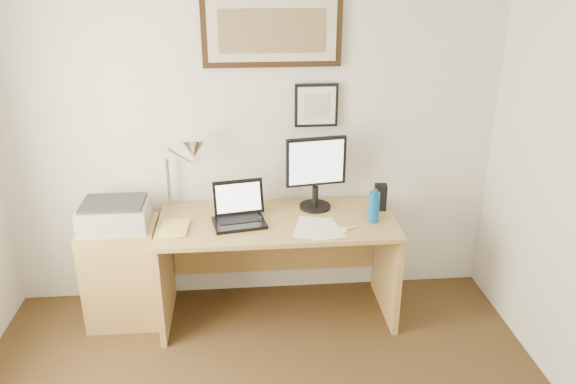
{
  "coord_description": "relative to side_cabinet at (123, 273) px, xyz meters",
  "views": [
    {
      "loc": [
        -0.08,
        -1.79,
        2.38
      ],
      "look_at": [
        0.21,
        1.43,
        1.04
      ],
      "focal_mm": 35.0,
      "sensor_mm": 36.0,
      "label": 1
    }
  ],
  "objects": [
    {
      "name": "picture_small",
      "position": [
        1.37,
        0.29,
        1.09
      ],
      "size": [
        0.3,
        0.03,
        0.3
      ],
      "color": "black",
      "rests_on": "wall_back"
    },
    {
      "name": "bottle_cap",
      "position": [
        1.71,
        -0.12,
        0.6
      ],
      "size": [
        0.04,
        0.04,
        0.02
      ],
      "primitive_type": "cylinder",
      "color": "#0D54A9",
      "rests_on": "water_bottle"
    },
    {
      "name": "marker_pen",
      "position": [
        1.51,
        -0.23,
        0.39
      ],
      "size": [
        0.14,
        0.06,
        0.02
      ],
      "primitive_type": "cylinder",
      "rotation": [
        0.0,
        1.57,
        0.35
      ],
      "color": "white",
      "rests_on": "desk"
    },
    {
      "name": "laptop",
      "position": [
        0.82,
        -0.05,
        0.44
      ],
      "size": [
        0.38,
        0.35,
        0.26
      ],
      "color": "black",
      "rests_on": "desk"
    },
    {
      "name": "printer",
      "position": [
        -0.01,
        -0.01,
        0.45
      ],
      "size": [
        0.44,
        0.34,
        0.18
      ],
      "color": "#ABABAE",
      "rests_on": "side_cabinet"
    },
    {
      "name": "paper_sheet_b",
      "position": [
        1.36,
        -0.21,
        0.39
      ],
      "size": [
        0.27,
        0.34,
        0.0
      ],
      "primitive_type": "cube",
      "rotation": [
        0.0,
        0.0,
        0.17
      ],
      "color": "white",
      "rests_on": "desk"
    },
    {
      "name": "water_bottle",
      "position": [
        1.71,
        -0.12,
        0.49
      ],
      "size": [
        0.07,
        0.07,
        0.21
      ],
      "primitive_type": "cylinder",
      "color": "#0D54A9",
      "rests_on": "desk"
    },
    {
      "name": "sticky_pad",
      "position": [
        1.48,
        -0.24,
        0.39
      ],
      "size": [
        0.09,
        0.09,
        0.01
      ],
      "primitive_type": "cube",
      "rotation": [
        0.0,
        0.0,
        -0.2
      ],
      "color": "#FFE878",
      "rests_on": "desk"
    },
    {
      "name": "picture_large",
      "position": [
        1.07,
        0.29,
        1.59
      ],
      "size": [
        0.92,
        0.04,
        0.47
      ],
      "color": "black",
      "rests_on": "wall_back"
    },
    {
      "name": "speaker",
      "position": [
        1.8,
        0.06,
        0.48
      ],
      "size": [
        0.09,
        0.08,
        0.19
      ],
      "primitive_type": "cube",
      "rotation": [
        0.0,
        0.0,
        -0.12
      ],
      "color": "black",
      "rests_on": "desk"
    },
    {
      "name": "lcd_monitor",
      "position": [
        1.35,
        0.13,
        0.68
      ],
      "size": [
        0.42,
        0.22,
        0.52
      ],
      "color": "black",
      "rests_on": "desk"
    },
    {
      "name": "desk",
      "position": [
        1.07,
        0.04,
        0.15
      ],
      "size": [
        1.6,
        0.7,
        0.75
      ],
      "color": "#A68246",
      "rests_on": "floor"
    },
    {
      "name": "desk_lamp",
      "position": [
        0.51,
        0.13,
        0.82
      ],
      "size": [
        0.29,
        0.27,
        0.53
      ],
      "color": "silver",
      "rests_on": "desk"
    },
    {
      "name": "book",
      "position": [
        0.3,
        -0.13,
        0.39
      ],
      "size": [
        0.19,
        0.26,
        0.02
      ],
      "primitive_type": "imported",
      "rotation": [
        0.0,
        0.0,
        -0.05
      ],
      "color": "#D6CC64",
      "rests_on": "desk"
    },
    {
      "name": "wall_back",
      "position": [
        0.92,
        0.32,
        0.89
      ],
      "size": [
        3.5,
        0.02,
        2.5
      ],
      "primitive_type": "cube",
      "color": "silver",
      "rests_on": "ground"
    },
    {
      "name": "side_cabinet",
      "position": [
        0.0,
        0.0,
        0.0
      ],
      "size": [
        0.5,
        0.4,
        0.73
      ],
      "primitive_type": "cube",
      "color": "#A68246",
      "rests_on": "floor"
    },
    {
      "name": "paper_sheet_a",
      "position": [
        1.3,
        -0.18,
        0.39
      ],
      "size": [
        0.3,
        0.37,
        0.0
      ],
      "primitive_type": "cube",
      "rotation": [
        0.0,
        0.0,
        -0.27
      ],
      "color": "white",
      "rests_on": "desk"
    }
  ]
}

